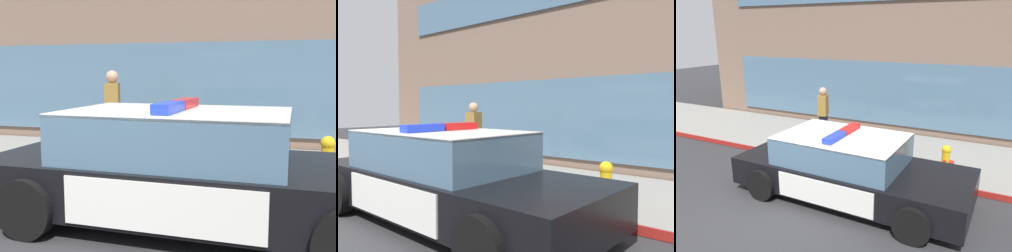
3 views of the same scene
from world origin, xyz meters
The scene contains 6 objects.
sidewalk centered at (0.00, 4.18, 0.07)m, with size 48.00×3.30×0.15m, color gray.
curb_red_paint centered at (0.00, 2.52, 0.08)m, with size 28.80×0.04×0.14m, color maroon.
storefront_building centered at (1.81, 11.78, 3.44)m, with size 18.24×11.89×6.88m.
police_cruiser centered at (1.16, 1.26, 0.68)m, with size 5.02×2.24×1.49m.
fire_hydrant centered at (2.89, 3.08, 0.50)m, with size 0.34×0.39×0.73m.
pedestrian_on_sidewalk centered at (-0.96, 3.90, 1.01)m, with size 0.36×0.46×1.71m.
Camera 1 is at (2.24, -3.40, 1.82)m, focal length 43.82 mm.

